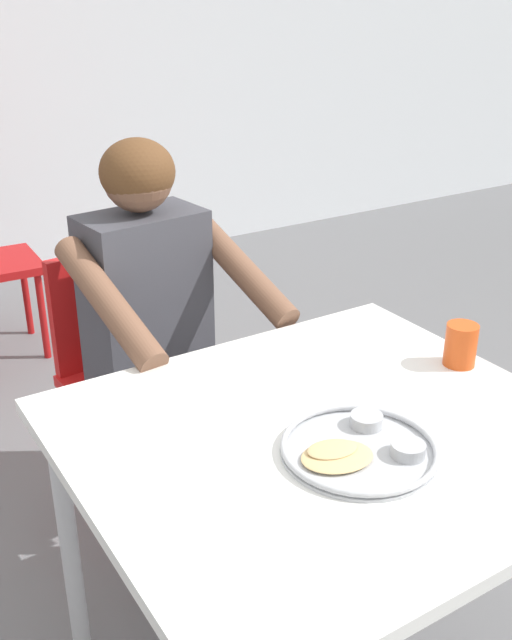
# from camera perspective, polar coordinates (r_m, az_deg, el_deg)

# --- Properties ---
(table_foreground) EXTENTS (1.01, 0.91, 0.75)m
(table_foreground) POSITION_cam_1_polar(r_m,az_deg,el_deg) (1.54, 5.52, -10.88)
(table_foreground) COLOR white
(table_foreground) RESTS_ON ground
(thali_tray) EXTENTS (0.30, 0.30, 0.03)m
(thali_tray) POSITION_cam_1_polar(r_m,az_deg,el_deg) (1.43, 8.10, -9.79)
(thali_tray) COLOR #B7BABF
(thali_tray) RESTS_ON table_foreground
(drinking_cup) EXTENTS (0.07, 0.07, 0.10)m
(drinking_cup) POSITION_cam_1_polar(r_m,az_deg,el_deg) (1.78, 15.65, -1.77)
(drinking_cup) COLOR #D84C19
(drinking_cup) RESTS_ON table_foreground
(chair_foreground) EXTENTS (0.46, 0.48, 0.83)m
(chair_foreground) POSITION_cam_1_polar(r_m,az_deg,el_deg) (2.35, -9.67, -3.25)
(chair_foreground) COLOR red
(chair_foreground) RESTS_ON ground
(diner_foreground) EXTENTS (0.53, 0.58, 1.20)m
(diner_foreground) POSITION_cam_1_polar(r_m,az_deg,el_deg) (2.07, -7.25, 0.20)
(diner_foreground) COLOR #272727
(diner_foreground) RESTS_ON ground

